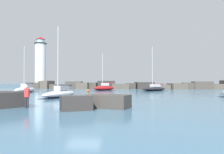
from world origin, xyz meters
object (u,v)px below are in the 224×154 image
sailboat_moored_2 (154,88)px  sailboat_moored_4 (60,93)px  lighthouse (40,65)px  person_on_rocks (27,95)px  mooring_buoy_orange_near (88,91)px  sailboat_moored_0 (25,89)px  sailboat_moored_1 (104,88)px

sailboat_moored_2 → sailboat_moored_4: 27.16m
lighthouse → sailboat_moored_2: lighthouse is taller
person_on_rocks → mooring_buoy_orange_near: bearing=91.6°
lighthouse → sailboat_moored_0: bearing=-72.2°
lighthouse → sailboat_moored_2: (34.36, -14.77, -6.74)m
lighthouse → sailboat_moored_1: (22.36, -13.86, -6.63)m
mooring_buoy_orange_near → lighthouse: bearing=132.0°
sailboat_moored_0 → sailboat_moored_1: sailboat_moored_0 is taller
sailboat_moored_4 → sailboat_moored_0: bearing=132.6°
sailboat_moored_4 → sailboat_moored_2: bearing=56.9°
person_on_rocks → sailboat_moored_0: bearing=117.6°
sailboat_moored_0 → sailboat_moored_4: size_ratio=0.95×
sailboat_moored_2 → mooring_buoy_orange_near: sailboat_moored_2 is taller
sailboat_moored_0 → person_on_rocks: (12.93, -24.76, 0.39)m
sailboat_moored_4 → mooring_buoy_orange_near: size_ratio=12.65×
lighthouse → sailboat_moored_0: size_ratio=1.81×
sailboat_moored_2 → person_on_rocks: bearing=-111.0°
sailboat_moored_0 → sailboat_moored_2: sailboat_moored_2 is taller
lighthouse → mooring_buoy_orange_near: (20.17, -22.41, -7.04)m
sailboat_moored_2 → lighthouse: bearing=156.7°
lighthouse → person_on_rocks: size_ratio=9.03×
sailboat_moored_4 → mooring_buoy_orange_near: (0.66, 15.11, -0.30)m
mooring_buoy_orange_near → sailboat_moored_2: bearing=28.3°
sailboat_moored_1 → sailboat_moored_4: bearing=-96.8°
sailboat_moored_4 → mooring_buoy_orange_near: 15.12m
sailboat_moored_4 → person_on_rocks: (1.44, -12.24, 0.45)m
mooring_buoy_orange_near → person_on_rocks: bearing=-88.4°
sailboat_moored_0 → sailboat_moored_2: 28.25m
lighthouse → person_on_rocks: (20.96, -49.76, -6.28)m
sailboat_moored_2 → mooring_buoy_orange_near: 16.11m
sailboat_moored_1 → mooring_buoy_orange_near: size_ratio=11.79×
lighthouse → person_on_rocks: bearing=-67.2°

